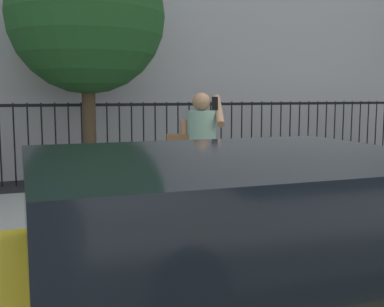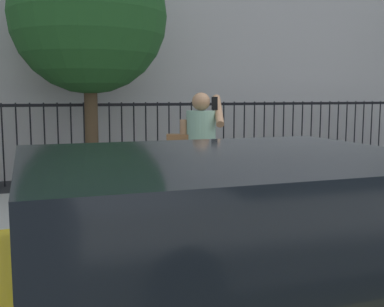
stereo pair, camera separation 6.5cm
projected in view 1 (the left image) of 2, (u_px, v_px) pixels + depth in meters
ground_plane at (336, 270)px, 4.78m from camera, size 60.00×60.00×0.00m
sidewalk at (238, 213)px, 6.81m from camera, size 28.00×4.40×0.15m
iron_fence at (161, 129)px, 10.12m from camera, size 12.03×0.04×1.60m
taxi_yellow at (257, 292)px, 2.54m from camera, size 4.23×1.91×1.45m
pedestrian_on_phone at (199, 152)px, 5.53m from camera, size 0.71×0.51×1.63m
street_tree_near at (86, 16)px, 8.67m from camera, size 2.86×2.86×4.62m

